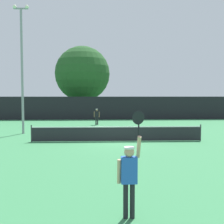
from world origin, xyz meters
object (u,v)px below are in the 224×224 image
Objects in this scene: player_receiving at (97,115)px; parked_car_mid at (149,110)px; large_tree at (82,74)px; parked_car_near at (90,110)px; parked_car_far at (181,111)px; player_serving at (129,171)px; light_pole at (22,62)px; tennis_ball at (108,136)px.

parked_car_mid is (7.54, 12.65, -0.18)m from player_receiving.
large_tree is 5.76m from parked_car_near.
parked_car_mid is 4.52m from parked_car_far.
parked_car_far is (11.79, 11.14, -0.18)m from player_receiving.
light_pole is (-6.65, 14.89, 4.29)m from player_serving.
player_receiving is 0.16× the size of large_tree.
parked_car_near and parked_car_far have the same top height.
tennis_ball is at bearing 90.60° from player_serving.
player_serving is 35.14m from parked_car_near.
player_receiving is 0.36× the size of parked_car_far.
parked_car_far is at bearing -13.15° from parked_car_near.
player_serving is at bearing -89.40° from tennis_ball.
player_serving is 21.04m from player_receiving.
large_tree reaches higher than tennis_ball.
player_receiving is 16.22m from parked_car_far.
light_pole is at bearing -126.00° from parked_car_mid.
player_receiving is 0.37× the size of parked_car_near.
tennis_ball is 0.01× the size of large_tree.
tennis_ball is (0.93, -7.73, -0.93)m from player_receiving.
player_serving reaches higher than tennis_ball.
large_tree is (3.40, 17.90, 0.53)m from light_pole.
parked_car_far is (12.97, -2.92, 0.00)m from parked_car_near.
parked_car_far is at bearing -2.62° from large_tree.
parked_car_mid is (6.47, 33.66, -0.37)m from player_serving.
parked_car_near and parked_car_mid have the same top height.
parked_car_mid is (8.72, -1.41, 0.00)m from parked_car_near.
light_pole is at bearing -128.65° from parked_car_far.
large_tree reaches higher than parked_car_near.
player_serving is at bearing -101.94° from parked_car_mid.
large_tree is 2.33× the size of parked_car_near.
light_pole is 21.17m from parked_car_near.
tennis_ball is at bearing -80.97° from large_tree.
parked_car_far reaches higher than player_receiving.
parked_car_near is (0.99, 2.28, -5.20)m from large_tree.
tennis_ball is at bearing -84.93° from parked_car_near.
parked_car_mid is 0.96× the size of parked_car_far.
large_tree is at bearing -79.55° from player_receiving.
tennis_ball is (-0.14, 13.28, -1.11)m from player_serving.
player_serving is 0.61× the size of parked_car_mid.
tennis_ball is at bearing -13.92° from light_pole.
tennis_ball is 20.63m from large_tree.
parked_car_near is (-2.25, 35.07, -0.37)m from player_serving.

